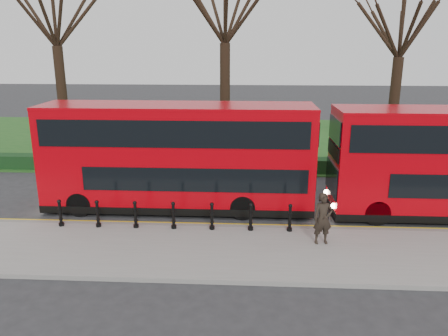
{
  "coord_description": "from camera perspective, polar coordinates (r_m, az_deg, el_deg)",
  "views": [
    {
      "loc": [
        3.38,
        -16.33,
        6.8
      ],
      "look_at": [
        2.46,
        0.5,
        2.0
      ],
      "focal_mm": 35.0,
      "sensor_mm": 36.0,
      "label": 1
    }
  ],
  "objects": [
    {
      "name": "kerb",
      "position": [
        17.08,
        -8.62,
        -7.48
      ],
      "size": [
        60.0,
        0.25,
        0.16
      ],
      "primitive_type": "cube",
      "color": "slate",
      "rests_on": "ground"
    },
    {
      "name": "hedge",
      "position": [
        24.24,
        -5.0,
        0.52
      ],
      "size": [
        60.0,
        0.9,
        0.8
      ],
      "primitive_type": "cube",
      "color": "black",
      "rests_on": "ground"
    },
    {
      "name": "tree_mid",
      "position": [
        26.47,
        0.14,
        20.84
      ],
      "size": [
        7.99,
        7.99,
        12.48
      ],
      "color": "black",
      "rests_on": "ground"
    },
    {
      "name": "ground",
      "position": [
        18.01,
        -7.97,
        -6.45
      ],
      "size": [
        120.0,
        120.0,
        0.0
      ],
      "primitive_type": "plane",
      "color": "#28282B",
      "rests_on": "ground"
    },
    {
      "name": "bollard_row",
      "position": [
        16.42,
        -6.62,
        -6.22
      ],
      "size": [
        8.76,
        0.15,
        1.0
      ],
      "color": "black",
      "rests_on": "pavement"
    },
    {
      "name": "pedestrian",
      "position": [
        15.37,
        12.79,
        -6.47
      ],
      "size": [
        0.73,
        0.54,
        1.82
      ],
      "primitive_type": "imported",
      "rotation": [
        0.0,
        0.0,
        0.17
      ],
      "color": "black",
      "rests_on": "pavement"
    },
    {
      "name": "grass_verge",
      "position": [
        32.23,
        -2.97,
        3.75
      ],
      "size": [
        60.0,
        18.0,
        0.06
      ],
      "primitive_type": "cube",
      "color": "#1B4D19",
      "rests_on": "ground"
    },
    {
      "name": "tree_left",
      "position": [
        28.76,
        -21.41,
        18.96
      ],
      "size": [
        7.79,
        7.79,
        12.17
      ],
      "color": "black",
      "rests_on": "ground"
    },
    {
      "name": "pavement",
      "position": [
        15.31,
        -10.12,
        -10.43
      ],
      "size": [
        60.0,
        4.0,
        0.15
      ],
      "primitive_type": "cube",
      "color": "gray",
      "rests_on": "ground"
    },
    {
      "name": "bus_lead",
      "position": [
        18.29,
        -6.03,
        1.36
      ],
      "size": [
        11.17,
        2.56,
        4.44
      ],
      "color": "#B3000A",
      "rests_on": "ground"
    },
    {
      "name": "yellow_line_outer",
      "position": [
        17.38,
        -8.41,
        -7.3
      ],
      "size": [
        60.0,
        0.1,
        0.01
      ],
      "primitive_type": "cube",
      "color": "yellow",
      "rests_on": "ground"
    },
    {
      "name": "tree_right",
      "position": [
        27.74,
        22.29,
        17.33
      ],
      "size": [
        7.08,
        7.08,
        11.06
      ],
      "color": "black",
      "rests_on": "ground"
    },
    {
      "name": "yellow_line_inner",
      "position": [
        17.56,
        -8.28,
        -7.05
      ],
      "size": [
        60.0,
        0.1,
        0.01
      ],
      "primitive_type": "cube",
      "color": "yellow",
      "rests_on": "ground"
    }
  ]
}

